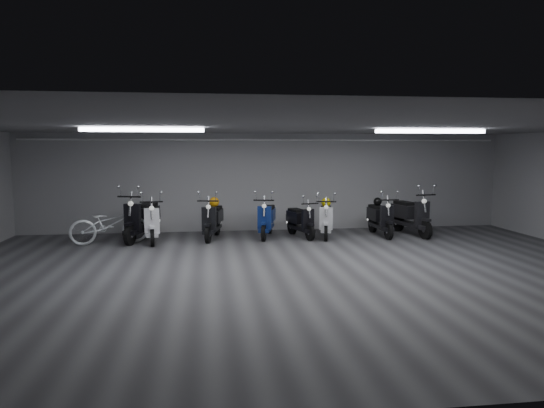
{
  "coord_description": "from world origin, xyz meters",
  "views": [
    {
      "loc": [
        -1.75,
        -8.97,
        2.36
      ],
      "look_at": [
        -0.22,
        2.5,
        1.05
      ],
      "focal_mm": 32.15,
      "sensor_mm": 36.0,
      "label": 1
    }
  ],
  "objects": [
    {
      "name": "floor",
      "position": [
        0.0,
        0.0,
        -0.01
      ],
      "size": [
        14.0,
        10.0,
        0.01
      ],
      "primitive_type": "cube",
      "color": "#3D3D40",
      "rests_on": "ground"
    },
    {
      "name": "conduit",
      "position": [
        0.0,
        4.92,
        2.62
      ],
      "size": [
        13.6,
        0.05,
        0.05
      ],
      "primitive_type": "cylinder",
      "rotation": [
        0.0,
        1.57,
        0.0
      ],
      "color": "white",
      "rests_on": "back_wall"
    },
    {
      "name": "helmet_0",
      "position": [
        2.9,
        3.87,
        0.92
      ],
      "size": [
        0.23,
        0.23,
        0.23
      ],
      "primitive_type": "sphere",
      "color": "black",
      "rests_on": "scooter_8"
    },
    {
      "name": "scooter_5",
      "position": [
        0.71,
        3.69,
        0.6
      ],
      "size": [
        0.95,
        1.69,
        1.2
      ],
      "primitive_type": null,
      "rotation": [
        0.0,
        0.0,
        0.28
      ],
      "color": "black",
      "rests_on": "floor"
    },
    {
      "name": "helmet_2",
      "position": [
        1.44,
        3.86,
        0.92
      ],
      "size": [
        0.26,
        0.26,
        0.26
      ],
      "primitive_type": "sphere",
      "color": "#CFBC0C",
      "rests_on": "scooter_6"
    },
    {
      "name": "ceiling",
      "position": [
        0.0,
        0.0,
        2.8
      ],
      "size": [
        14.0,
        10.0,
        0.01
      ],
      "primitive_type": "cube",
      "color": "slate",
      "rests_on": "ground"
    },
    {
      "name": "helmet_1",
      "position": [
        -1.58,
        4.01,
        0.96
      ],
      "size": [
        0.26,
        0.26,
        0.26
      ],
      "primitive_type": "sphere",
      "color": "orange",
      "rests_on": "scooter_3"
    },
    {
      "name": "bicycle",
      "position": [
        -4.2,
        3.47,
        0.61
      ],
      "size": [
        1.99,
        1.09,
        1.22
      ],
      "primitive_type": "imported",
      "rotation": [
        0.0,
        0.0,
        1.81
      ],
      "color": "white",
      "rests_on": "floor"
    },
    {
      "name": "scooter_6",
      "position": [
        1.38,
        3.63,
        0.64
      ],
      "size": [
        0.95,
        1.79,
        1.27
      ],
      "primitive_type": null,
      "rotation": [
        0.0,
        0.0,
        -0.24
      ],
      "color": "silver",
      "rests_on": "floor"
    },
    {
      "name": "scooter_2",
      "position": [
        -3.16,
        3.54,
        0.68
      ],
      "size": [
        0.8,
        1.88,
        1.36
      ],
      "primitive_type": null,
      "rotation": [
        0.0,
        0.0,
        0.11
      ],
      "color": "silver",
      "rests_on": "floor"
    },
    {
      "name": "scooter_4",
      "position": [
        -0.19,
        3.83,
        0.66
      ],
      "size": [
        1.01,
        1.86,
        1.32
      ],
      "primitive_type": null,
      "rotation": [
        0.0,
        0.0,
        -0.25
      ],
      "color": "navy",
      "rests_on": "floor"
    },
    {
      "name": "scooter_3",
      "position": [
        -1.63,
        3.77,
        0.66
      ],
      "size": [
        0.96,
        1.87,
        1.33
      ],
      "primitive_type": null,
      "rotation": [
        0.0,
        0.0,
        -0.21
      ],
      "color": "black",
      "rests_on": "floor"
    },
    {
      "name": "front_wall",
      "position": [
        0.0,
        -5.0,
        1.4
      ],
      "size": [
        14.0,
        0.01,
        2.8
      ],
      "primitive_type": "cube",
      "color": "#959598",
      "rests_on": "ground"
    },
    {
      "name": "fluor_strip_right",
      "position": [
        3.0,
        1.0,
        2.74
      ],
      "size": [
        2.4,
        0.18,
        0.08
      ],
      "primitive_type": "cube",
      "color": "white",
      "rests_on": "ceiling"
    },
    {
      "name": "back_wall",
      "position": [
        0.0,
        5.0,
        1.4
      ],
      "size": [
        14.0,
        0.01,
        2.8
      ],
      "primitive_type": "cube",
      "color": "#959598",
      "rests_on": "ground"
    },
    {
      "name": "fluor_strip_left",
      "position": [
        -3.0,
        1.0,
        2.74
      ],
      "size": [
        2.4,
        0.18,
        0.08
      ],
      "primitive_type": "cube",
      "color": "white",
      "rests_on": "ceiling"
    },
    {
      "name": "scooter_9",
      "position": [
        3.78,
        3.64,
        0.72
      ],
      "size": [
        1.0,
        2.03,
        1.45
      ],
      "primitive_type": null,
      "rotation": [
        0.0,
        0.0,
        0.19
      ],
      "color": "black",
      "rests_on": "floor"
    },
    {
      "name": "scooter_1",
      "position": [
        -3.45,
        3.8,
        0.75
      ],
      "size": [
        1.25,
        2.11,
        1.49
      ],
      "primitive_type": null,
      "rotation": [
        0.0,
        0.0,
        -0.31
      ],
      "color": "black",
      "rests_on": "floor"
    },
    {
      "name": "scooter_8",
      "position": [
        2.9,
        3.62,
        0.65
      ],
      "size": [
        0.63,
        1.76,
        1.3
      ],
      "primitive_type": null,
      "rotation": [
        0.0,
        0.0,
        0.03
      ],
      "color": "black",
      "rests_on": "floor"
    }
  ]
}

